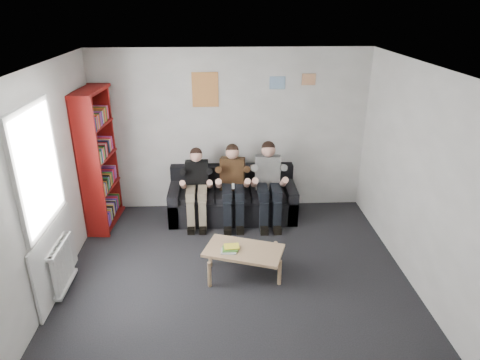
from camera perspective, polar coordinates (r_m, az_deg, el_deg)
The scene contains 14 objects.
room_shell at distance 4.79m, azimuth -0.46°, elevation -2.12°, with size 5.00×5.00×5.00m.
sofa at distance 7.15m, azimuth -0.99°, elevation -2.63°, with size 2.07×0.85×0.80m.
bookshelf at distance 6.96m, azimuth -18.31°, elevation 2.59°, with size 0.33×0.98×2.18m.
coffee_table at distance 5.63m, azimuth 0.50°, elevation -9.63°, with size 0.99×0.54×0.40m.
game_cases at distance 5.57m, azimuth -1.33°, elevation -9.16°, with size 0.24×0.21×0.05m.
person_left at distance 6.85m, azimuth -5.78°, elevation -0.96°, with size 0.37×0.78×1.22m.
person_middle at distance 6.83m, azimuth -0.96°, elevation -0.74°, with size 0.39×0.84×1.27m.
person_right at distance 6.87m, azimuth 3.85°, elevation -0.55°, with size 0.41×0.87×1.31m.
radiator at distance 5.81m, azimuth -22.60°, elevation -10.48°, with size 0.10×0.64×0.60m.
window at distance 5.51m, azimuth -24.39°, elevation -4.52°, with size 0.05×1.30×2.36m.
poster_large at distance 6.96m, azimuth -4.66°, elevation 11.91°, with size 0.42×0.01×0.55m, color gold.
poster_blue at distance 6.99m, azimuth 5.01°, elevation 12.79°, with size 0.25×0.01×0.20m, color #3F8ED7.
poster_pink at distance 7.07m, azimuth 9.15°, elevation 13.11°, with size 0.22×0.01×0.18m, color #C83E84.
poster_sign at distance 6.97m, azimuth -9.79°, elevation 13.35°, with size 0.20×0.01×0.14m, color silver.
Camera 1 is at (-0.16, -4.33, 3.39)m, focal length 32.00 mm.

